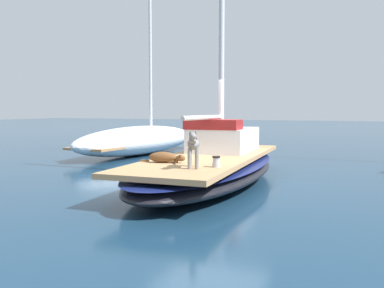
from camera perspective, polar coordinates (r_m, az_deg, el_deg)
ground_plane at (r=9.76m, az=2.51°, el=-5.48°), size 120.00×120.00×0.00m
sailboat_main at (r=9.70m, az=2.52°, el=-3.53°), size 3.08×7.41×0.66m
mast_main at (r=10.51m, az=3.83°, el=15.58°), size 0.14×2.27×6.80m
cabin_house at (r=10.70m, az=4.36°, el=0.84°), size 1.57×2.32×0.84m
dog_brown at (r=8.38m, az=-3.83°, el=-1.88°), size 0.95×0.39×0.22m
dog_grey at (r=7.54m, az=0.18°, el=-0.19°), size 0.45×0.89×0.70m
deck_winch at (r=7.71m, az=3.40°, el=-2.51°), size 0.16×0.16×0.21m
moored_boat_port_side at (r=16.21m, az=-7.19°, el=0.64°), size 2.34×7.48×6.73m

